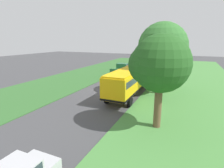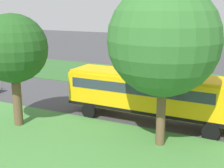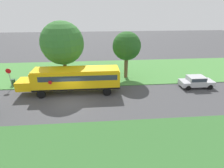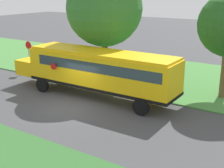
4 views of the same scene
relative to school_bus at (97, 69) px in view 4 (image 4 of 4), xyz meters
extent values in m
plane|color=#424244|center=(2.61, -0.29, -1.92)|extent=(120.00, 120.00, 0.00)
cube|color=#47843D|center=(-7.39, -0.29, -1.88)|extent=(12.00, 80.00, 0.08)
cube|color=yellow|center=(0.00, 0.29, -0.02)|extent=(2.50, 10.50, 2.20)
cube|color=yellow|center=(0.00, -5.91, -0.57)|extent=(2.20, 1.90, 1.10)
cube|color=yellow|center=(0.00, 0.29, 1.16)|extent=(2.35, 10.29, 0.16)
cube|color=black|center=(0.00, 0.29, -1.00)|extent=(2.54, 10.54, 0.20)
cube|color=#2D3842|center=(0.00, 0.59, 0.44)|extent=(2.53, 9.24, 0.64)
cube|color=#2D3842|center=(0.00, -4.91, 0.44)|extent=(2.25, 0.12, 0.80)
cylinder|color=red|center=(1.43, -2.60, 0.13)|extent=(0.03, 0.44, 0.44)
cylinder|color=black|center=(1.25, -3.91, -1.42)|extent=(0.30, 1.00, 1.00)
cylinder|color=black|center=(-1.25, -3.91, -1.42)|extent=(0.30, 1.00, 1.00)
cylinder|color=black|center=(1.25, 3.96, -1.42)|extent=(0.30, 1.00, 1.00)
cylinder|color=black|center=(-1.25, 3.96, -1.42)|extent=(0.30, 1.00, 1.00)
cylinder|color=brown|center=(-3.22, -1.60, -0.16)|extent=(0.47, 0.47, 3.52)
sphere|color=#33702D|center=(-3.22, -1.60, 3.72)|extent=(5.66, 5.66, 5.66)
sphere|color=#33702D|center=(-3.67, -1.93, 4.07)|extent=(3.45, 3.45, 3.45)
cylinder|color=gray|center=(-1.99, -8.65, -0.87)|extent=(0.08, 0.08, 2.10)
cylinder|color=red|center=(-1.99, -8.65, 0.48)|extent=(0.03, 0.68, 0.68)
cylinder|color=#2D4C33|center=(-2.82, -8.78, -1.47)|extent=(0.56, 0.56, 0.90)
camera|label=1|loc=(-6.21, 19.53, 4.53)|focal=28.00mm
camera|label=2|loc=(-18.17, -6.26, 5.31)|focal=50.00mm
camera|label=3|loc=(20.34, 2.97, 8.22)|focal=28.00mm
camera|label=4|loc=(16.25, 11.71, 5.12)|focal=50.00mm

